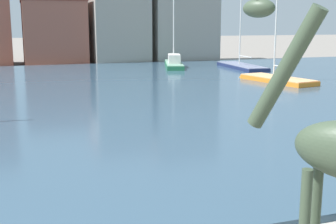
# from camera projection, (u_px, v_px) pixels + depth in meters

# --- Properties ---
(harbor_water) EXTENTS (81.70, 41.46, 0.32)m
(harbor_water) POSITION_uv_depth(u_px,v_px,m) (74.00, 96.00, 28.84)
(harbor_water) COLOR #334C60
(harbor_water) RESTS_ON ground
(sailboat_navy) EXTENTS (2.64, 9.31, 7.96)m
(sailboat_navy) POSITION_uv_depth(u_px,v_px,m) (238.00, 67.00, 45.20)
(sailboat_navy) COLOR navy
(sailboat_navy) RESTS_ON ground
(sailboat_green) EXTENTS (4.04, 9.07, 7.52)m
(sailboat_green) POSITION_uv_depth(u_px,v_px,m) (174.00, 64.00, 46.42)
(sailboat_green) COLOR #236B42
(sailboat_green) RESTS_ON ground
(sailboat_orange) EXTENTS (3.31, 7.62, 9.44)m
(sailboat_orange) POSITION_uv_depth(u_px,v_px,m) (272.00, 80.00, 34.74)
(sailboat_orange) COLOR orange
(sailboat_orange) RESTS_ON ground
(townhouse_corner_house) EXTENTS (7.03, 7.62, 7.87)m
(townhouse_corner_house) POSITION_uv_depth(u_px,v_px,m) (54.00, 30.00, 52.01)
(townhouse_corner_house) COLOR #8E5142
(townhouse_corner_house) RESTS_ON ground
(townhouse_end_terrace) EXTENTS (6.53, 7.75, 11.01)m
(townhouse_end_terrace) POSITION_uv_depth(u_px,v_px,m) (117.00, 16.00, 53.17)
(townhouse_end_terrace) COLOR gray
(townhouse_end_terrace) RESTS_ON ground
(townhouse_tall_gabled) EXTENTS (7.96, 6.20, 12.28)m
(townhouse_tall_gabled) POSITION_uv_depth(u_px,v_px,m) (181.00, 11.00, 54.65)
(townhouse_tall_gabled) COLOR gray
(townhouse_tall_gabled) RESTS_ON ground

